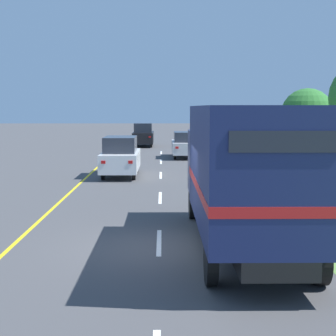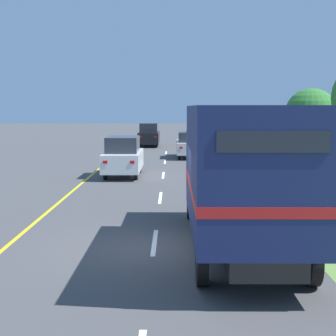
{
  "view_description": "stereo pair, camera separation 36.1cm",
  "coord_description": "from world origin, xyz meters",
  "views": [
    {
      "loc": [
        0.09,
        -12.47,
        3.47
      ],
      "look_at": [
        0.3,
        6.73,
        1.2
      ],
      "focal_mm": 55.0,
      "sensor_mm": 36.0,
      "label": 1
    },
    {
      "loc": [
        0.45,
        -12.47,
        3.47
      ],
      "look_at": [
        0.3,
        6.73,
        1.2
      ],
      "focal_mm": 55.0,
      "sensor_mm": 36.0,
      "label": 2
    }
  ],
  "objects": [
    {
      "name": "highway_sign",
      "position": [
        5.66,
        7.1,
        2.07
      ],
      "size": [
        2.0,
        0.09,
        3.14
      ],
      "color": "#9E9EA3",
      "rests_on": "ground"
    },
    {
      "name": "lead_car_silver_ahead",
      "position": [
        1.67,
        23.11,
        0.92
      ],
      "size": [
        1.8,
        4.59,
        1.8
      ],
      "color": "black",
      "rests_on": "ground"
    },
    {
      "name": "ground_plane",
      "position": [
        0.0,
        0.0,
        0.0
      ],
      "size": [
        200.0,
        200.0,
        0.0
      ],
      "primitive_type": "plane",
      "color": "#444447"
    },
    {
      "name": "centre_dash_farthest",
      "position": [
        0.0,
        26.92,
        0.0
      ],
      "size": [
        0.12,
        2.6,
        0.01
      ],
      "primitive_type": "cube",
      "color": "white",
      "rests_on": "ground"
    },
    {
      "name": "centre_dash_near",
      "position": [
        0.0,
        0.52,
        0.0
      ],
      "size": [
        0.12,
        2.6,
        0.01
      ],
      "primitive_type": "cube",
      "color": "white",
      "rests_on": "ground"
    },
    {
      "name": "centre_dash_mid_b",
      "position": [
        0.0,
        13.72,
        0.0
      ],
      "size": [
        0.12,
        2.6,
        0.01
      ],
      "primitive_type": "cube",
      "color": "white",
      "rests_on": "ground"
    },
    {
      "name": "horse_trailer_truck",
      "position": [
        2.11,
        -0.27,
        1.96
      ],
      "size": [
        2.51,
        8.21,
        3.5
      ],
      "color": "black",
      "rests_on": "ground"
    },
    {
      "name": "lead_car_white",
      "position": [
        -2.02,
        13.41,
        1.01
      ],
      "size": [
        1.8,
        4.5,
        2.01
      ],
      "color": "black",
      "rests_on": "ground"
    },
    {
      "name": "centre_dash_far",
      "position": [
        0.0,
        20.32,
        0.0
      ],
      "size": [
        0.12,
        2.6,
        0.01
      ],
      "primitive_type": "cube",
      "color": "white",
      "rests_on": "ground"
    },
    {
      "name": "lead_car_black_ahead",
      "position": [
        -1.61,
        33.48,
        1.04
      ],
      "size": [
        1.8,
        4.58,
        2.09
      ],
      "color": "black",
      "rests_on": "ground"
    },
    {
      "name": "roadside_tree_mid",
      "position": [
        8.17,
        16.26,
        3.04
      ],
      "size": [
        2.92,
        2.92,
        4.53
      ],
      "color": "brown",
      "rests_on": "ground"
    },
    {
      "name": "edge_line_yellow",
      "position": [
        -3.7,
        13.03,
        0.0
      ],
      "size": [
        0.12,
        61.0,
        0.01
      ],
      "primitive_type": "cube",
      "color": "yellow",
      "rests_on": "ground"
    },
    {
      "name": "centre_dash_mid_a",
      "position": [
        0.0,
        7.12,
        0.0
      ],
      "size": [
        0.12,
        2.6,
        0.01
      ],
      "primitive_type": "cube",
      "color": "white",
      "rests_on": "ground"
    }
  ]
}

